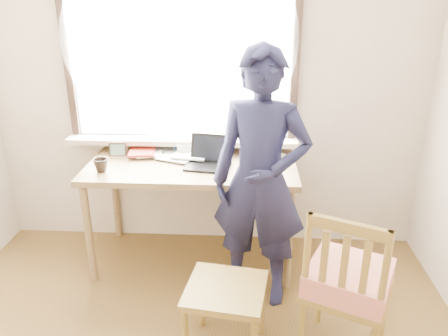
# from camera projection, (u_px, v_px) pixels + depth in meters

# --- Properties ---
(room_shell) EXTENTS (3.52, 4.02, 2.61)m
(room_shell) POSITION_uv_depth(u_px,v_px,m) (157.00, 104.00, 1.67)
(room_shell) COLOR beige
(room_shell) RESTS_ON ground
(desk) EXTENTS (1.57, 0.78, 0.84)m
(desk) POSITION_uv_depth(u_px,v_px,m) (192.00, 174.00, 3.33)
(desk) COLOR olive
(desk) RESTS_ON ground
(laptop) EXTENTS (0.36, 0.31, 0.22)m
(laptop) POSITION_uv_depth(u_px,v_px,m) (209.00, 159.00, 3.23)
(laptop) COLOR black
(laptop) RESTS_ON desk
(mug_white) EXTENTS (0.15, 0.15, 0.10)m
(mug_white) POSITION_uv_depth(u_px,v_px,m) (185.00, 150.00, 3.44)
(mug_white) COLOR white
(mug_white) RESTS_ON desk
(mug_dark) EXTENTS (0.15, 0.15, 0.10)m
(mug_dark) POSITION_uv_depth(u_px,v_px,m) (101.00, 165.00, 3.12)
(mug_dark) COLOR black
(mug_dark) RESTS_ON desk
(mouse) EXTENTS (0.10, 0.07, 0.04)m
(mouse) POSITION_uv_depth(u_px,v_px,m) (257.00, 167.00, 3.17)
(mouse) COLOR black
(mouse) RESTS_ON desk
(desk_clutter) EXTENTS (0.73, 0.43, 0.04)m
(desk_clutter) POSITION_uv_depth(u_px,v_px,m) (177.00, 153.00, 3.44)
(desk_clutter) COLOR white
(desk_clutter) RESTS_ON desk
(book_a) EXTENTS (0.26, 0.29, 0.02)m
(book_a) POSITION_uv_depth(u_px,v_px,m) (148.00, 150.00, 3.53)
(book_a) COLOR white
(book_a) RESTS_ON desk
(book_b) EXTENTS (0.33, 0.34, 0.02)m
(book_b) POSITION_uv_depth(u_px,v_px,m) (255.00, 154.00, 3.45)
(book_b) COLOR white
(book_b) RESTS_ON desk
(picture_frame) EXTENTS (0.14, 0.03, 0.11)m
(picture_frame) POSITION_uv_depth(u_px,v_px,m) (118.00, 151.00, 3.40)
(picture_frame) COLOR black
(picture_frame) RESTS_ON desk
(work_chair) EXTENTS (0.51, 0.49, 0.46)m
(work_chair) POSITION_uv_depth(u_px,v_px,m) (226.00, 297.00, 2.54)
(work_chair) COLOR olive
(work_chair) RESTS_ON ground
(side_chair) EXTENTS (0.60, 0.59, 0.99)m
(side_chair) POSITION_uv_depth(u_px,v_px,m) (348.00, 282.00, 2.46)
(side_chair) COLOR olive
(side_chair) RESTS_ON ground
(person) EXTENTS (0.72, 0.55, 1.77)m
(person) POSITION_uv_depth(u_px,v_px,m) (260.00, 181.00, 2.87)
(person) COLOR black
(person) RESTS_ON ground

